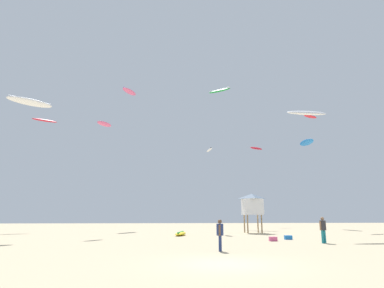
{
  "coord_description": "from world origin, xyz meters",
  "views": [
    {
      "loc": [
        -2.3,
        -13.73,
        1.98
      ],
      "look_at": [
        0.0,
        19.86,
        9.26
      ],
      "focal_mm": 30.35,
      "sensor_mm": 36.0,
      "label": 1
    }
  ],
  "objects_px": {
    "person_midground": "(323,228)",
    "kite_aloft_3": "(104,124)",
    "kite_aloft_4": "(45,120)",
    "kite_aloft_8": "(307,113)",
    "person_foreground": "(220,233)",
    "kite_grounded_near": "(181,234)",
    "kite_aloft_0": "(219,91)",
    "kite_aloft_7": "(209,150)",
    "gear_bag": "(273,239)",
    "kite_aloft_2": "(30,102)",
    "kite_aloft_5": "(256,148)",
    "cooler_box": "(288,237)",
    "kite_aloft_1": "(129,92)",
    "kite_aloft_9": "(310,117)",
    "lifeguard_tower": "(252,204)",
    "kite_aloft_6": "(306,142)"
  },
  "relations": [
    {
      "from": "person_midground",
      "to": "kite_aloft_3",
      "type": "relative_size",
      "value": 0.89
    },
    {
      "from": "kite_aloft_4",
      "to": "kite_aloft_8",
      "type": "relative_size",
      "value": 0.8
    },
    {
      "from": "person_foreground",
      "to": "kite_grounded_near",
      "type": "relative_size",
      "value": 0.53
    },
    {
      "from": "kite_aloft_0",
      "to": "kite_aloft_7",
      "type": "height_order",
      "value": "kite_aloft_0"
    },
    {
      "from": "gear_bag",
      "to": "kite_aloft_2",
      "type": "bearing_deg",
      "value": 167.3
    },
    {
      "from": "person_midground",
      "to": "kite_aloft_5",
      "type": "xyz_separation_m",
      "value": [
        4.17,
        31.56,
        12.1
      ]
    },
    {
      "from": "cooler_box",
      "to": "kite_aloft_3",
      "type": "height_order",
      "value": "kite_aloft_3"
    },
    {
      "from": "kite_aloft_1",
      "to": "kite_aloft_7",
      "type": "relative_size",
      "value": 1.74
    },
    {
      "from": "kite_aloft_3",
      "to": "kite_aloft_9",
      "type": "height_order",
      "value": "kite_aloft_9"
    },
    {
      "from": "person_foreground",
      "to": "kite_aloft_2",
      "type": "distance_m",
      "value": 22.27
    },
    {
      "from": "kite_aloft_7",
      "to": "kite_aloft_8",
      "type": "height_order",
      "value": "kite_aloft_8"
    },
    {
      "from": "lifeguard_tower",
      "to": "kite_aloft_2",
      "type": "xyz_separation_m",
      "value": [
        -21.99,
        -5.97,
        9.04
      ]
    },
    {
      "from": "gear_bag",
      "to": "kite_aloft_9",
      "type": "bearing_deg",
      "value": 55.91
    },
    {
      "from": "kite_aloft_9",
      "to": "person_foreground",
      "type": "bearing_deg",
      "value": -125.14
    },
    {
      "from": "kite_aloft_0",
      "to": "kite_aloft_1",
      "type": "height_order",
      "value": "kite_aloft_0"
    },
    {
      "from": "person_midground",
      "to": "kite_aloft_5",
      "type": "height_order",
      "value": "kite_aloft_5"
    },
    {
      "from": "person_foreground",
      "to": "kite_aloft_6",
      "type": "height_order",
      "value": "kite_aloft_6"
    },
    {
      "from": "person_midground",
      "to": "kite_aloft_8",
      "type": "relative_size",
      "value": 0.44
    },
    {
      "from": "cooler_box",
      "to": "kite_aloft_4",
      "type": "relative_size",
      "value": 0.17
    },
    {
      "from": "person_midground",
      "to": "lifeguard_tower",
      "type": "xyz_separation_m",
      "value": [
        -1.72,
        12.69,
        2.01
      ]
    },
    {
      "from": "kite_aloft_0",
      "to": "kite_aloft_5",
      "type": "bearing_deg",
      "value": 3.79
    },
    {
      "from": "kite_aloft_5",
      "to": "kite_aloft_6",
      "type": "distance_m",
      "value": 8.82
    },
    {
      "from": "gear_bag",
      "to": "kite_aloft_2",
      "type": "relative_size",
      "value": 0.15
    },
    {
      "from": "gear_bag",
      "to": "kite_aloft_0",
      "type": "distance_m",
      "value": 37.27
    },
    {
      "from": "kite_aloft_4",
      "to": "kite_aloft_9",
      "type": "height_order",
      "value": "kite_aloft_9"
    },
    {
      "from": "kite_aloft_3",
      "to": "kite_aloft_7",
      "type": "relative_size",
      "value": 0.97
    },
    {
      "from": "kite_aloft_0",
      "to": "gear_bag",
      "type": "bearing_deg",
      "value": -91.58
    },
    {
      "from": "person_foreground",
      "to": "kite_aloft_7",
      "type": "xyz_separation_m",
      "value": [
        1.73,
        18.28,
        8.26
      ]
    },
    {
      "from": "kite_aloft_1",
      "to": "kite_aloft_3",
      "type": "bearing_deg",
      "value": -90.87
    },
    {
      "from": "kite_aloft_4",
      "to": "person_foreground",
      "type": "bearing_deg",
      "value": -52.02
    },
    {
      "from": "kite_aloft_2",
      "to": "kite_aloft_8",
      "type": "distance_m",
      "value": 26.21
    },
    {
      "from": "lifeguard_tower",
      "to": "kite_aloft_1",
      "type": "distance_m",
      "value": 27.98
    },
    {
      "from": "cooler_box",
      "to": "kite_aloft_3",
      "type": "xyz_separation_m",
      "value": [
        -16.38,
        7.16,
        11.05
      ]
    },
    {
      "from": "kite_aloft_6",
      "to": "kite_aloft_7",
      "type": "bearing_deg",
      "value": -145.37
    },
    {
      "from": "kite_aloft_0",
      "to": "person_midground",
      "type": "bearing_deg",
      "value": -86.06
    },
    {
      "from": "person_foreground",
      "to": "kite_aloft_0",
      "type": "distance_m",
      "value": 42.41
    },
    {
      "from": "kite_aloft_1",
      "to": "person_midground",
      "type": "bearing_deg",
      "value": -57.26
    },
    {
      "from": "kite_aloft_0",
      "to": "kite_aloft_9",
      "type": "height_order",
      "value": "kite_aloft_0"
    },
    {
      "from": "kite_aloft_4",
      "to": "kite_aloft_5",
      "type": "bearing_deg",
      "value": 17.81
    },
    {
      "from": "kite_aloft_9",
      "to": "kite_aloft_3",
      "type": "bearing_deg",
      "value": -162.47
    },
    {
      "from": "kite_grounded_near",
      "to": "kite_aloft_6",
      "type": "distance_m",
      "value": 28.96
    },
    {
      "from": "kite_aloft_7",
      "to": "person_foreground",
      "type": "bearing_deg",
      "value": -95.4
    },
    {
      "from": "kite_aloft_4",
      "to": "kite_aloft_8",
      "type": "xyz_separation_m",
      "value": [
        30.42,
        -14.55,
        -2.91
      ]
    },
    {
      "from": "kite_aloft_3",
      "to": "kite_aloft_8",
      "type": "relative_size",
      "value": 0.49
    },
    {
      "from": "kite_aloft_4",
      "to": "kite_aloft_6",
      "type": "xyz_separation_m",
      "value": [
        38.45,
        4.19,
        -1.59
      ]
    },
    {
      "from": "kite_aloft_2",
      "to": "kite_aloft_7",
      "type": "xyz_separation_m",
      "value": [
        17.52,
        7.18,
        -2.84
      ]
    },
    {
      "from": "kite_aloft_9",
      "to": "person_midground",
      "type": "bearing_deg",
      "value": -114.12
    },
    {
      "from": "kite_grounded_near",
      "to": "kite_aloft_4",
      "type": "distance_m",
      "value": 26.27
    },
    {
      "from": "lifeguard_tower",
      "to": "kite_aloft_7",
      "type": "bearing_deg",
      "value": 164.78
    },
    {
      "from": "person_foreground",
      "to": "gear_bag",
      "type": "relative_size",
      "value": 3.02
    }
  ]
}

